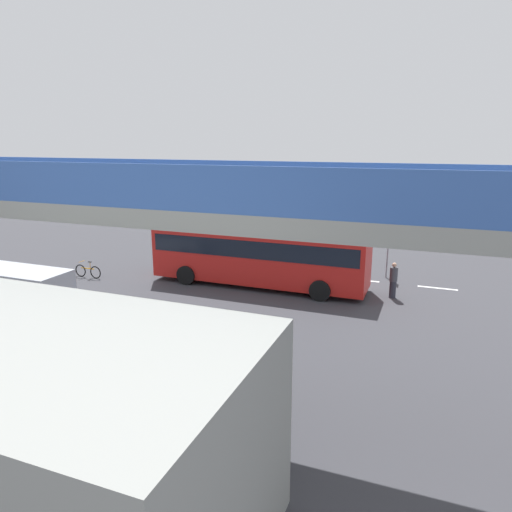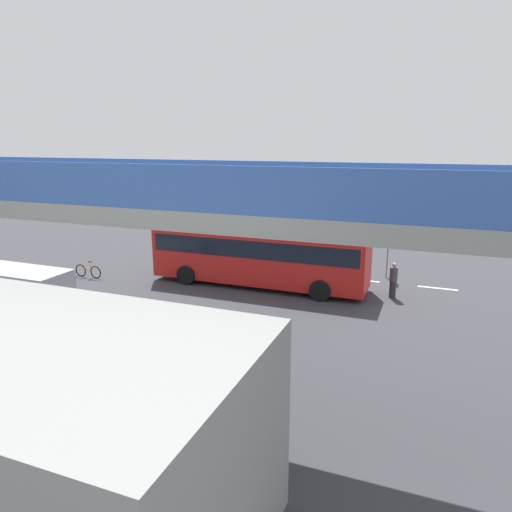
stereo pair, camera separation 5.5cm
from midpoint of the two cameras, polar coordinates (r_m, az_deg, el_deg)
The scene contains 14 objects.
ground at distance 25.39m, azimuth 3.05°, elevation -3.33°, with size 80.00×80.00×0.00m, color #38383D.
city_bus at distance 24.48m, azimuth 0.21°, elevation 0.61°, with size 11.54×2.85×3.15m.
parked_van at distance 23.17m, azimuth -27.28°, elevation -3.56°, with size 4.80×2.17×2.05m.
bicycle_green at distance 26.16m, azimuth -24.65°, elevation -3.24°, with size 1.77×0.44×0.96m.
bicycle_orange at distance 27.91m, azimuth -20.04°, elevation -1.78°, with size 1.77×0.44×0.96m.
pedestrian at distance 23.74m, azimuth 16.49°, elevation -2.90°, with size 0.38×0.38×1.79m.
traffic_sign at distance 26.89m, azimuth 15.91°, elevation 1.30°, with size 0.08×0.60×2.80m.
lane_dash_leftmost at distance 26.28m, azimuth 21.40°, elevation -3.69°, with size 2.00×0.20×0.01m, color silver.
lane_dash_left at distance 26.50m, azimuth 12.74°, elevation -2.91°, with size 2.00×0.20×0.01m, color silver.
lane_dash_centre at distance 27.32m, azimuth 4.43°, elevation -2.09°, with size 2.00×0.20×0.01m, color silver.
lane_dash_right at distance 28.67m, azimuth -3.25°, elevation -1.30°, with size 2.00×0.20×0.01m, color silver.
lane_dash_rightmost at distance 30.49m, azimuth -10.12°, elevation -0.56°, with size 2.00×0.20×0.01m, color silver.
pedestrian_overpass at distance 13.36m, azimuth -13.27°, elevation 3.72°, with size 29.72×2.60×7.01m.
station_building at distance 10.40m, azimuth -26.60°, elevation -19.22°, with size 9.00×5.04×4.20m.
Camera 1 is at (-7.44, 23.07, 7.54)m, focal length 32.48 mm.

